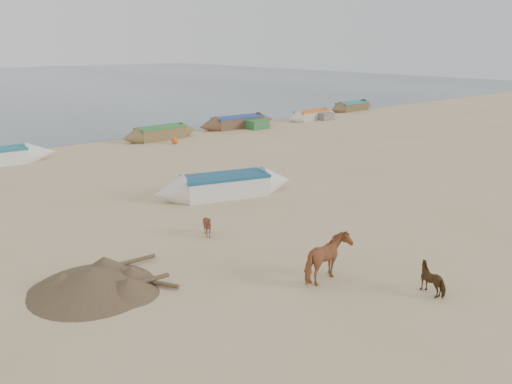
% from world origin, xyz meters
% --- Properties ---
extents(ground, '(140.00, 140.00, 0.00)m').
position_xyz_m(ground, '(0.00, 0.00, 0.00)').
color(ground, tan).
rests_on(ground, ground).
extents(cow_adult, '(1.62, 0.94, 1.29)m').
position_xyz_m(cow_adult, '(-1.69, -1.08, 0.64)').
color(cow_adult, '#9B5932').
rests_on(cow_adult, ground).
extents(calf_front, '(0.89, 0.86, 0.76)m').
position_xyz_m(calf_front, '(-2.36, 3.61, 0.38)').
color(calf_front, '#5C2D1D').
rests_on(calf_front, ground).
extents(calf_right, '(0.84, 0.91, 0.76)m').
position_xyz_m(calf_right, '(-0.05, -3.23, 0.38)').
color(calf_right, '#4D3119').
rests_on(calf_right, ground).
extents(near_canoe, '(6.12, 2.96, 0.91)m').
position_xyz_m(near_canoe, '(0.76, 6.96, 0.46)').
color(near_canoe, silver).
rests_on(near_canoe, ground).
extents(debris_pile, '(4.10, 4.10, 0.57)m').
position_xyz_m(debris_pile, '(-6.73, 2.40, 0.29)').
color(debris_pile, brown).
rests_on(debris_pile, ground).
extents(waterline_canoes, '(55.61, 4.59, 0.88)m').
position_xyz_m(waterline_canoes, '(0.39, 20.37, 0.42)').
color(waterline_canoes, brown).
rests_on(waterline_canoes, ground).
extents(beach_clutter, '(43.80, 3.43, 0.64)m').
position_xyz_m(beach_clutter, '(3.55, 19.60, 0.30)').
color(beach_clutter, '#2D6630').
rests_on(beach_clutter, ground).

